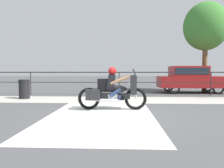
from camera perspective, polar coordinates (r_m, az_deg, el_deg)
ground_plane at (r=7.03m, az=1.25°, el=-7.73°), size 120.00×120.00×0.00m
sidewalk_band at (r=10.39m, az=1.70°, el=-4.13°), size 44.00×2.40×0.01m
crosswalk_band at (r=6.86m, az=-2.87°, el=-7.97°), size 3.19×6.00×0.01m
fence_railing at (r=12.33m, az=1.86°, el=1.87°), size 36.00×0.05×1.33m
motorcycle at (r=7.66m, az=0.07°, el=-1.67°), size 2.42×0.76×1.51m
parked_car at (r=14.65m, az=19.81°, el=1.55°), size 4.19×1.79×1.68m
trash_bin at (r=11.59m, az=-21.95°, el=-1.26°), size 0.53×0.53×0.95m
tree_behind_sign at (r=15.95m, az=23.26°, el=13.55°), size 2.84×2.84×5.86m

